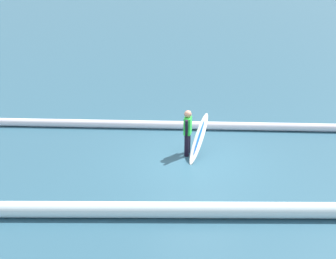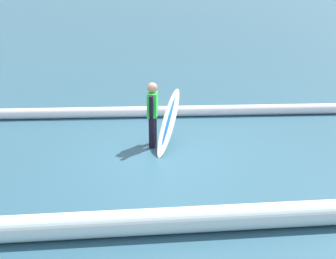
% 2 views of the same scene
% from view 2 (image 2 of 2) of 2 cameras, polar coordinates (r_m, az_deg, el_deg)
% --- Properties ---
extents(ground_plane, '(172.88, 172.88, 0.00)m').
position_cam_2_polar(ground_plane, '(9.45, -0.15, -2.96)').
color(ground_plane, '#2D586D').
extents(surfer, '(0.24, 0.66, 1.40)m').
position_cam_2_polar(surfer, '(9.61, -1.96, 2.35)').
color(surfer, black).
rests_on(surfer, ground_plane).
extents(surfboard, '(0.72, 1.51, 1.14)m').
position_cam_2_polar(surfboard, '(9.64, 0.08, 1.00)').
color(surfboard, white).
rests_on(surfboard, ground_plane).
extents(wave_crest_foreground, '(20.27, 0.68, 0.28)m').
position_cam_2_polar(wave_crest_foreground, '(11.81, -4.83, 2.23)').
color(wave_crest_foreground, white).
rests_on(wave_crest_foreground, ground_plane).
extents(wave_crest_midground, '(21.14, 1.69, 0.38)m').
position_cam_2_polar(wave_crest_midground, '(6.73, -18.12, -11.80)').
color(wave_crest_midground, white).
rests_on(wave_crest_midground, ground_plane).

